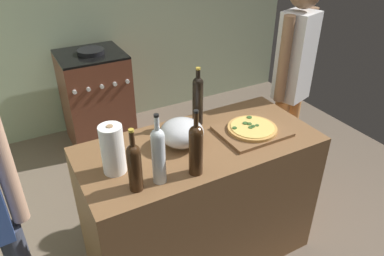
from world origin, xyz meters
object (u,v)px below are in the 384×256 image
(wine_bottle_dark, at_px, (135,165))
(wine_bottle_amber, at_px, (158,153))
(mixing_bowl, at_px, (182,133))
(person_in_red, at_px, (292,80))
(paper_towel_roll, at_px, (113,149))
(wine_bottle_clear, at_px, (196,148))
(pizza, at_px, (252,128))
(wine_bottle_green, at_px, (198,99))
(stove, at_px, (96,98))

(wine_bottle_dark, bearing_deg, wine_bottle_amber, 0.06)
(mixing_bowl, relative_size, person_in_red, 0.15)
(mixing_bowl, xyz_separation_m, paper_towel_roll, (-0.42, -0.06, 0.05))
(paper_towel_roll, height_order, wine_bottle_clear, wine_bottle_clear)
(wine_bottle_clear, bearing_deg, paper_towel_roll, 149.47)
(pizza, bearing_deg, person_in_red, 29.31)
(mixing_bowl, distance_m, wine_bottle_green, 0.28)
(wine_bottle_dark, xyz_separation_m, wine_bottle_amber, (0.12, 0.00, 0.02))
(wine_bottle_dark, xyz_separation_m, stove, (0.30, 1.97, -0.57))
(paper_towel_roll, height_order, stove, paper_towel_roll)
(mixing_bowl, xyz_separation_m, wine_bottle_dark, (-0.37, -0.24, 0.06))
(mixing_bowl, distance_m, paper_towel_roll, 0.42)
(pizza, bearing_deg, wine_bottle_amber, -167.11)
(wine_bottle_green, distance_m, wine_bottle_amber, 0.61)
(paper_towel_roll, xyz_separation_m, wine_bottle_clear, (0.36, -0.21, 0.02))
(paper_towel_roll, bearing_deg, wine_bottle_amber, -47.71)
(mixing_bowl, height_order, person_in_red, person_in_red)
(wine_bottle_clear, height_order, person_in_red, person_in_red)
(wine_bottle_dark, bearing_deg, person_in_red, 19.47)
(pizza, relative_size, stove, 0.31)
(wine_bottle_clear, relative_size, person_in_red, 0.21)
(paper_towel_roll, relative_size, wine_bottle_clear, 0.75)
(paper_towel_roll, relative_size, wine_bottle_amber, 0.71)
(pizza, height_order, wine_bottle_amber, wine_bottle_amber)
(pizza, distance_m, stove, 1.94)
(paper_towel_roll, relative_size, person_in_red, 0.16)
(pizza, relative_size, wine_bottle_dark, 0.90)
(wine_bottle_green, height_order, person_in_red, person_in_red)
(wine_bottle_dark, height_order, stove, wine_bottle_dark)
(mixing_bowl, bearing_deg, pizza, -11.30)
(pizza, distance_m, wine_bottle_clear, 0.54)
(mixing_bowl, bearing_deg, paper_towel_roll, -172.16)
(mixing_bowl, distance_m, person_in_red, 1.08)
(mixing_bowl, height_order, paper_towel_roll, paper_towel_roll)
(pizza, xyz_separation_m, wine_bottle_green, (-0.23, 0.26, 0.14))
(mixing_bowl, xyz_separation_m, stove, (-0.07, 1.73, -0.51))
(pizza, bearing_deg, paper_towel_roll, 178.02)
(mixing_bowl, bearing_deg, person_in_red, 13.87)
(wine_bottle_green, height_order, wine_bottle_clear, wine_bottle_green)
(pizza, height_order, paper_towel_roll, paper_towel_roll)
(pizza, relative_size, wine_bottle_clear, 0.83)
(wine_bottle_clear, bearing_deg, wine_bottle_dark, 175.29)
(paper_towel_roll, bearing_deg, stove, 79.04)
(paper_towel_roll, xyz_separation_m, wine_bottle_dark, (0.05, -0.18, 0.01))
(pizza, relative_size, person_in_red, 0.18)
(wine_bottle_dark, height_order, person_in_red, person_in_red)
(stove, xyz_separation_m, person_in_red, (1.12, -1.47, 0.52))
(wine_bottle_dark, xyz_separation_m, person_in_red, (1.42, 0.50, -0.05))
(wine_bottle_dark, relative_size, stove, 0.34)
(wine_bottle_amber, bearing_deg, wine_bottle_clear, -7.76)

